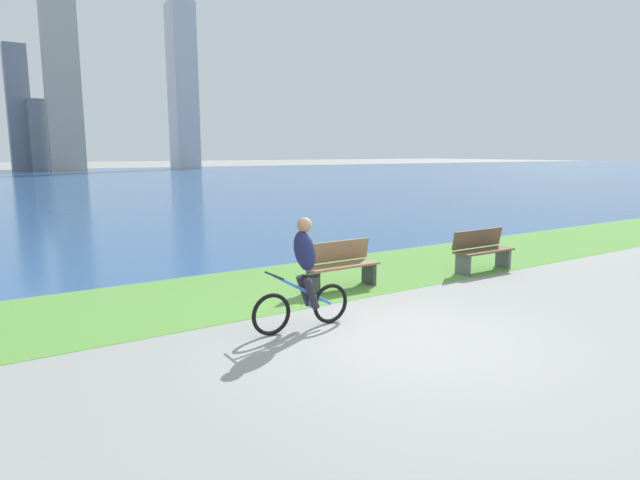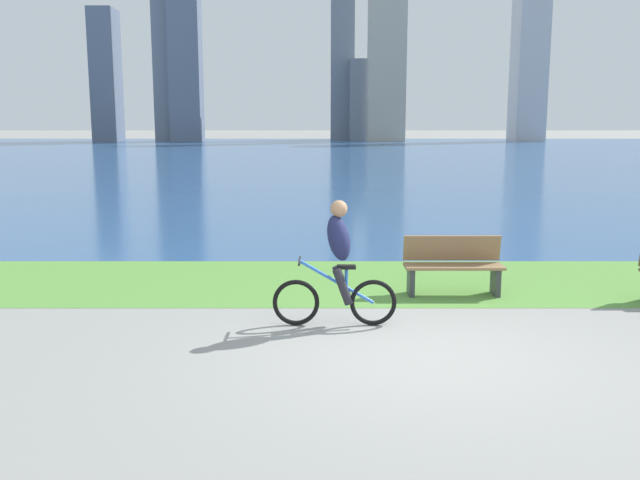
# 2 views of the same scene
# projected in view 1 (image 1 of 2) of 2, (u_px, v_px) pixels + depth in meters

# --- Properties ---
(ground_plane) EXTENTS (300.00, 300.00, 0.00)m
(ground_plane) POSITION_uv_depth(u_px,v_px,m) (400.00, 340.00, 7.42)
(ground_plane) COLOR gray
(grass_strip_bayside) EXTENTS (120.00, 3.31, 0.01)m
(grass_strip_bayside) POSITION_uv_depth(u_px,v_px,m) (276.00, 285.00, 10.41)
(grass_strip_bayside) COLOR #59933D
(grass_strip_bayside) RESTS_ON ground
(bay_water_surface) EXTENTS (300.00, 80.53, 0.00)m
(bay_water_surface) POSITION_uv_depth(u_px,v_px,m) (39.00, 183.00, 45.06)
(bay_water_surface) COLOR #2D568C
(bay_water_surface) RESTS_ON ground
(cyclist_lead) EXTENTS (1.62, 0.52, 1.65)m
(cyclist_lead) POSITION_uv_depth(u_px,v_px,m) (304.00, 274.00, 7.76)
(cyclist_lead) COLOR black
(cyclist_lead) RESTS_ON ground
(bench_near_path) EXTENTS (1.50, 0.47, 0.90)m
(bench_near_path) POSITION_uv_depth(u_px,v_px,m) (340.00, 265.00, 10.16)
(bench_near_path) COLOR olive
(bench_near_path) RESTS_ON ground
(bench_far_along_path) EXTENTS (1.50, 0.47, 0.90)m
(bench_far_along_path) POSITION_uv_depth(u_px,v_px,m) (482.00, 250.00, 11.66)
(bench_far_along_path) COLOR brown
(bench_far_along_path) RESTS_ON ground
(city_skyline_far_shore) EXTENTS (52.04, 10.16, 24.72)m
(city_skyline_far_shore) POSITION_uv_depth(u_px,v_px,m) (4.00, 90.00, 68.29)
(city_skyline_far_shore) COLOR slate
(city_skyline_far_shore) RESTS_ON ground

